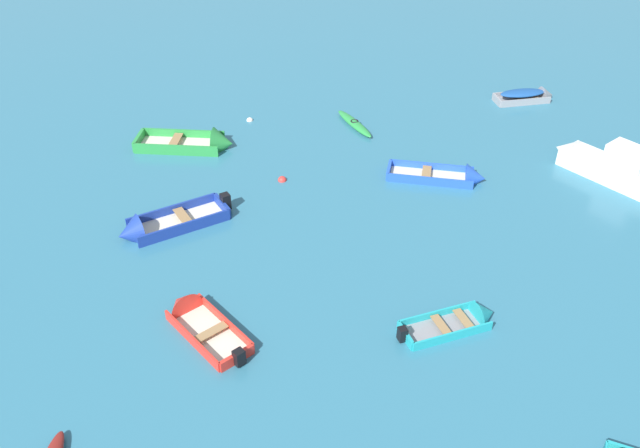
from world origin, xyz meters
The scene contains 10 objects.
kayak_green_outer_left centered at (0.84, 27.56, 0.15)m, with size 2.16×3.01×0.31m.
rowboat_turquoise_near_left centered at (5.26, 13.84, 0.16)m, with size 3.37×2.36×1.02m.
rowboat_blue_center centered at (5.54, 22.83, 0.18)m, with size 4.28×1.63×1.18m.
rowboat_red_near_right centered at (-3.58, 13.11, 0.17)m, with size 3.43×3.35×1.20m.
motor_launch_white_far_left centered at (11.98, 23.89, 0.55)m, with size 4.66×4.62×1.98m.
rowboat_deep_blue_distant_center centered at (-6.34, 17.82, 0.22)m, with size 4.27×3.64×1.33m.
rowboat_grey_cluster_outer centered at (9.94, 31.48, 0.28)m, with size 3.36×1.93×1.00m.
rowboat_green_midfield_right centered at (-5.96, 24.66, 0.23)m, with size 4.56×1.71×1.48m.
mooring_buoy_between_boats_left centered at (-4.42, 27.67, 0.00)m, with size 0.32×0.32×0.32m, color silver.
mooring_buoy_midfield centered at (-1.97, 22.11, 0.00)m, with size 0.38×0.38×0.38m, color red.
Camera 1 is at (2.13, -2.87, 15.33)m, focal length 38.32 mm.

